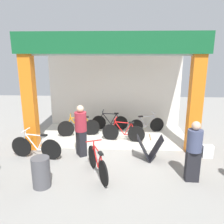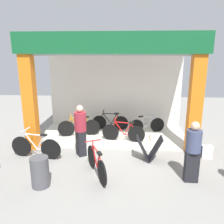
% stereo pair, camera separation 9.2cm
% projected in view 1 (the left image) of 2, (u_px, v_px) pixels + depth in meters
% --- Properties ---
extents(ground_plane, '(19.58, 19.58, 0.00)m').
position_uv_depth(ground_plane, '(111.00, 150.00, 7.79)').
color(ground_plane, gray).
rests_on(ground_plane, ground).
extents(shop_facade, '(5.99, 3.13, 3.83)m').
position_uv_depth(shop_facade, '(113.00, 83.00, 8.75)').
color(shop_facade, beige).
rests_on(shop_facade, ground).
extents(bicycle_inside_0, '(1.55, 0.43, 0.85)m').
position_uv_depth(bicycle_inside_0, '(110.00, 122.00, 9.74)').
color(bicycle_inside_0, black).
rests_on(bicycle_inside_0, ground).
extents(bicycle_inside_1, '(1.47, 0.54, 0.84)m').
position_uv_depth(bicycle_inside_1, '(146.00, 125.00, 9.36)').
color(bicycle_inside_1, black).
rests_on(bicycle_inside_1, ground).
extents(bicycle_inside_2, '(1.62, 0.49, 0.91)m').
position_uv_depth(bicycle_inside_2, '(79.00, 127.00, 8.97)').
color(bicycle_inside_2, black).
rests_on(bicycle_inside_2, ground).
extents(bicycle_inside_3, '(1.59, 0.44, 0.88)m').
position_uv_depth(bicycle_inside_3, '(123.00, 132.00, 8.44)').
color(bicycle_inside_3, black).
rests_on(bicycle_inside_3, ground).
extents(bicycle_parked_0, '(1.66, 0.46, 0.92)m').
position_uv_depth(bicycle_parked_0, '(36.00, 147.00, 7.09)').
color(bicycle_parked_0, black).
rests_on(bicycle_parked_0, ground).
extents(bicycle_parked_1, '(0.71, 1.51, 0.90)m').
position_uv_depth(bicycle_parked_1, '(97.00, 163.00, 6.07)').
color(bicycle_parked_1, black).
rests_on(bicycle_parked_1, ground).
extents(sandwich_board_sign, '(0.79, 0.50, 0.77)m').
position_uv_depth(sandwich_board_sign, '(150.00, 148.00, 6.97)').
color(sandwich_board_sign, black).
rests_on(sandwich_board_sign, ground).
extents(pedestrian_0, '(0.52, 0.52, 1.65)m').
position_uv_depth(pedestrian_0, '(81.00, 130.00, 7.17)').
color(pedestrian_0, black).
rests_on(pedestrian_0, ground).
extents(pedestrian_2, '(0.66, 0.39, 1.60)m').
position_uv_depth(pedestrian_2, '(195.00, 151.00, 5.72)').
color(pedestrian_2, black).
rests_on(pedestrian_2, ground).
extents(trash_bin, '(0.44, 0.44, 0.77)m').
position_uv_depth(trash_bin, '(41.00, 172.00, 5.56)').
color(trash_bin, '#4C4C51').
rests_on(trash_bin, ground).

